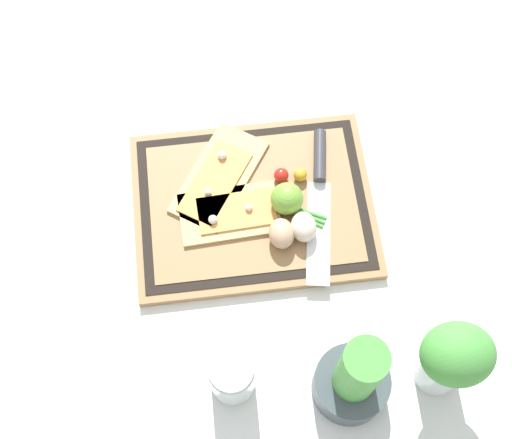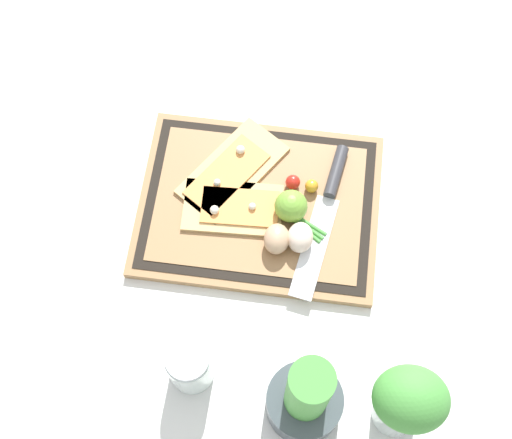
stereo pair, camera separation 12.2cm
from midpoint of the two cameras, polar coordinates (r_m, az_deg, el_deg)
name	(u,v)px [view 1 (the left image)]	position (r m, az deg, el deg)	size (l,w,h in m)	color
ground_plane	(253,207)	(1.27, -2.95, 0.67)	(6.00, 6.00, 0.00)	silver
cutting_board	(253,205)	(1.26, -2.97, 0.85)	(0.42, 0.32, 0.02)	#997047
pizza_slice_near	(218,178)	(1.27, -5.78, 3.04)	(0.20, 0.22, 0.02)	tan
pizza_slice_far	(231,213)	(1.24, -4.82, 0.22)	(0.18, 0.11, 0.02)	tan
knife	(319,180)	(1.26, 2.36, 2.87)	(0.08, 0.29, 0.02)	silver
egg_brown	(281,234)	(1.20, -0.83, -1.46)	(0.04, 0.05, 0.04)	tan
egg_pink	(304,227)	(1.21, 0.97, -0.93)	(0.04, 0.05, 0.04)	beige
lime	(287,199)	(1.22, -0.34, 1.35)	(0.06, 0.06, 0.06)	#70A838
cherry_tomato_red	(281,175)	(1.26, -0.72, 3.26)	(0.03, 0.03, 0.03)	red
cherry_tomato_yellow	(300,175)	(1.26, 0.82, 3.28)	(0.02, 0.02, 0.02)	gold
scallion_bunch	(261,197)	(1.25, -2.36, 1.50)	(0.22, 0.15, 0.01)	#47933D
herb_pot	(354,379)	(1.10, 4.66, -13.02)	(0.12, 0.12, 0.22)	#3D474C
sauce_jar	(232,378)	(1.13, -5.06, -12.86)	(0.07, 0.07, 0.11)	silver
herb_glass	(452,359)	(1.09, 12.33, -11.25)	(0.11, 0.10, 0.19)	silver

